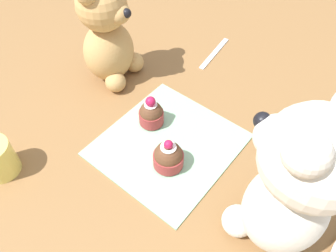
% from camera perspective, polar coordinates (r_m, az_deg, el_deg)
% --- Properties ---
extents(ground_plane, '(4.00, 4.00, 0.00)m').
position_cam_1_polar(ground_plane, '(0.63, -0.00, -3.30)').
color(ground_plane, olive).
extents(knitted_placemat, '(0.25, 0.23, 0.01)m').
position_cam_1_polar(knitted_placemat, '(0.63, -0.00, -3.13)').
color(knitted_placemat, '#8EBC99').
rests_on(knitted_placemat, ground_plane).
extents(teddy_bear_cream, '(0.15, 0.15, 0.27)m').
position_cam_1_polar(teddy_bear_cream, '(0.45, 21.35, -9.23)').
color(teddy_bear_cream, silver).
rests_on(teddy_bear_cream, ground_plane).
extents(teddy_bear_tan, '(0.13, 0.13, 0.23)m').
position_cam_1_polar(teddy_bear_tan, '(0.71, -10.48, 15.34)').
color(teddy_bear_tan, tan).
rests_on(teddy_bear_tan, ground_plane).
extents(cupcake_near_cream_bear, '(0.05, 0.05, 0.07)m').
position_cam_1_polar(cupcake_near_cream_bear, '(0.58, 0.06, -5.32)').
color(cupcake_near_cream_bear, '#993333').
rests_on(cupcake_near_cream_bear, knitted_placemat).
extents(cupcake_near_tan_bear, '(0.05, 0.05, 0.07)m').
position_cam_1_polar(cupcake_near_tan_bear, '(0.64, -2.95, 2.19)').
color(cupcake_near_tan_bear, '#993333').
rests_on(cupcake_near_tan_bear, knitted_placemat).
extents(teaspoon, '(0.14, 0.03, 0.01)m').
position_cam_1_polar(teaspoon, '(0.83, 8.09, 12.51)').
color(teaspoon, silver).
rests_on(teaspoon, ground_plane).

